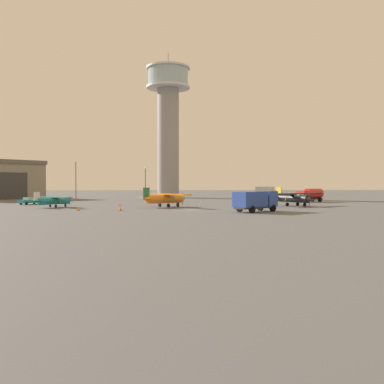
# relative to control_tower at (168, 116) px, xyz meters

# --- Properties ---
(ground_plane) EXTENTS (400.00, 400.00, 0.00)m
(ground_plane) POSITION_rel_control_tower_xyz_m (2.27, -57.37, -22.83)
(ground_plane) COLOR #545456
(control_tower) EXTENTS (12.21, 12.21, 40.55)m
(control_tower) POSITION_rel_control_tower_xyz_m (0.00, 0.00, 0.00)
(control_tower) COLOR gray
(control_tower) RESTS_ON ground_plane
(airplane_teal) EXTENTS (6.83, 7.23, 2.55)m
(airplane_teal) POSITION_rel_control_tower_xyz_m (-19.12, -50.15, -21.64)
(airplane_teal) COLOR teal
(airplane_teal) RESTS_ON ground_plane
(airplane_black) EXTENTS (10.58, 8.45, 3.27)m
(airplane_black) POSITION_rel_control_tower_xyz_m (21.04, -48.47, -21.31)
(airplane_black) COLOR black
(airplane_black) RESTS_ON ground_plane
(airplane_orange) EXTENTS (8.52, 9.87, 3.27)m
(airplane_orange) POSITION_rel_control_tower_xyz_m (-1.08, -50.47, -21.31)
(airplane_orange) COLOR orange
(airplane_orange) RESTS_ON ground_plane
(truck_fuel_tanker_red) EXTENTS (6.43, 5.00, 2.85)m
(truck_fuel_tanker_red) POSITION_rel_control_tower_xyz_m (29.87, -31.96, -21.24)
(truck_fuel_tanker_red) COLOR #38383D
(truck_fuel_tanker_red) RESTS_ON ground_plane
(truck_box_blue) EXTENTS (6.85, 6.11, 2.84)m
(truck_box_blue) POSITION_rel_control_tower_xyz_m (11.33, -63.11, -21.20)
(truck_box_blue) COLOR #38383D
(truck_box_blue) RESTS_ON ground_plane
(truck_box_silver) EXTENTS (6.24, 4.76, 3.22)m
(truck_box_silver) POSITION_rel_control_tower_xyz_m (22.66, -23.83, -21.09)
(truck_box_silver) COLOR #38383D
(truck_box_silver) RESTS_ON ground_plane
(car_teal) EXTENTS (4.16, 4.54, 1.37)m
(car_teal) POSITION_rel_control_tower_xyz_m (-25.97, -39.51, -22.09)
(car_teal) COLOR teal
(car_teal) RESTS_ON ground_plane
(light_post_west) EXTENTS (0.44, 0.44, 8.22)m
(light_post_west) POSITION_rel_control_tower_xyz_m (-6.18, -5.48, -17.90)
(light_post_west) COLOR #38383D
(light_post_west) RESTS_ON ground_plane
(light_post_east) EXTENTS (0.44, 0.44, 9.72)m
(light_post_east) POSITION_rel_control_tower_xyz_m (-23.52, -10.54, -17.12)
(light_post_east) COLOR #38383D
(light_post_east) RESTS_ON ground_plane
(traffic_cone_near_left) EXTENTS (0.36, 0.36, 0.72)m
(traffic_cone_near_left) POSITION_rel_control_tower_xyz_m (-7.41, -59.04, -22.48)
(traffic_cone_near_left) COLOR black
(traffic_cone_near_left) RESTS_ON ground_plane
(traffic_cone_near_right) EXTENTS (0.36, 0.36, 0.61)m
(traffic_cone_near_right) POSITION_rel_control_tower_xyz_m (-13.54, -58.30, -22.53)
(traffic_cone_near_right) COLOR black
(traffic_cone_near_right) RESTS_ON ground_plane
(traffic_cone_mid_apron) EXTENTS (0.36, 0.36, 0.57)m
(traffic_cone_mid_apron) POSITION_rel_control_tower_xyz_m (-9.08, -43.67, -22.55)
(traffic_cone_mid_apron) COLOR black
(traffic_cone_mid_apron) RESTS_ON ground_plane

